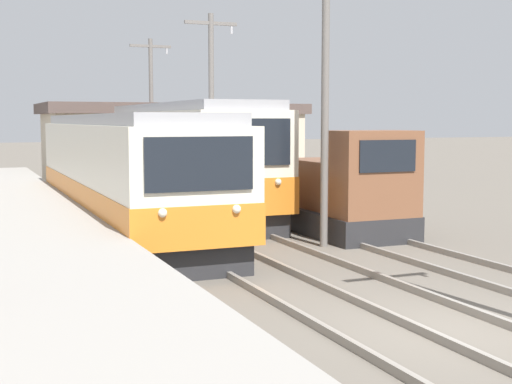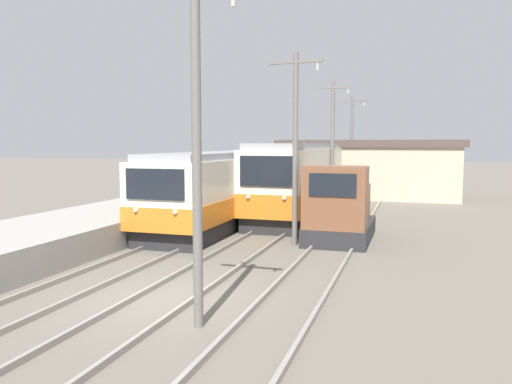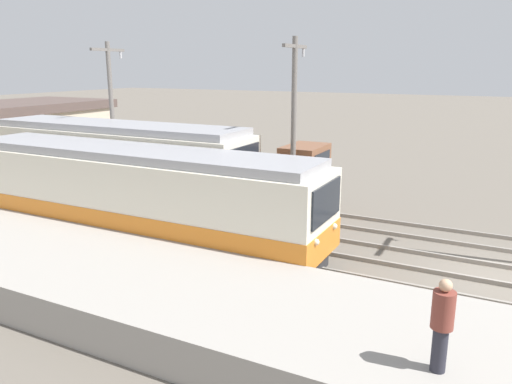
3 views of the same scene
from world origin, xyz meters
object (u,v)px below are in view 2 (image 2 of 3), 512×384
object	(u,v)px
commuter_train_left	(227,190)
shunting_locomotive	(340,210)
commuter_train_center	(298,183)
catenary_mast_far	(332,142)
catenary_mast_distant	(352,142)
catenary_mast_near	(197,140)
catenary_mast_mid	(296,142)

from	to	relation	value
commuter_train_left	shunting_locomotive	size ratio (longest dim) A/B	3.04
commuter_train_center	catenary_mast_far	bearing A→B (deg)	45.83
commuter_train_center	catenary_mast_distant	world-z (taller)	catenary_mast_distant
catenary_mast_near	commuter_train_center	bearing A→B (deg)	95.34
commuter_train_center	catenary_mast_near	world-z (taller)	catenary_mast_near
commuter_train_center	catenary_mast_near	size ratio (longest dim) A/B	1.70
catenary_mast_distant	commuter_train_center	bearing A→B (deg)	-98.25
commuter_train_left	catenary_mast_far	world-z (taller)	catenary_mast_far
shunting_locomotive	catenary_mast_mid	xyz separation A→B (m)	(-1.49, -1.40, 2.69)
commuter_train_center	catenary_mast_mid	world-z (taller)	catenary_mast_mid
commuter_train_left	catenary_mast_far	bearing A→B (deg)	47.74
catenary_mast_near	catenary_mast_far	bearing A→B (deg)	90.00
commuter_train_center	commuter_train_left	bearing A→B (deg)	-131.29
catenary_mast_far	commuter_train_left	bearing A→B (deg)	-132.26
commuter_train_center	catenary_mast_mid	size ratio (longest dim) A/B	1.70
shunting_locomotive	catenary_mast_near	bearing A→B (deg)	-98.28
shunting_locomotive	catenary_mast_mid	size ratio (longest dim) A/B	0.64
catenary_mast_near	commuter_train_left	bearing A→B (deg)	108.40
commuter_train_left	catenary_mast_mid	xyz separation A→B (m)	(4.31, -4.11, 2.29)
shunting_locomotive	catenary_mast_mid	distance (m)	3.38
catenary_mast_far	catenary_mast_distant	distance (m)	8.85
commuter_train_center	catenary_mast_mid	distance (m)	7.74
commuter_train_left	catenary_mast_mid	size ratio (longest dim) A/B	1.96
catenary_mast_mid	catenary_mast_distant	bearing A→B (deg)	90.00
commuter_train_left	catenary_mast_distant	bearing A→B (deg)	72.41
catenary_mast_mid	commuter_train_left	bearing A→B (deg)	136.38
commuter_train_center	shunting_locomotive	distance (m)	6.63
commuter_train_left	catenary_mast_distant	world-z (taller)	catenary_mast_distant
shunting_locomotive	commuter_train_center	bearing A→B (deg)	116.99
commuter_train_left	catenary_mast_far	size ratio (longest dim) A/B	1.96
catenary_mast_near	catenary_mast_mid	bearing A→B (deg)	90.00
commuter_train_center	shunting_locomotive	size ratio (longest dim) A/B	2.64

